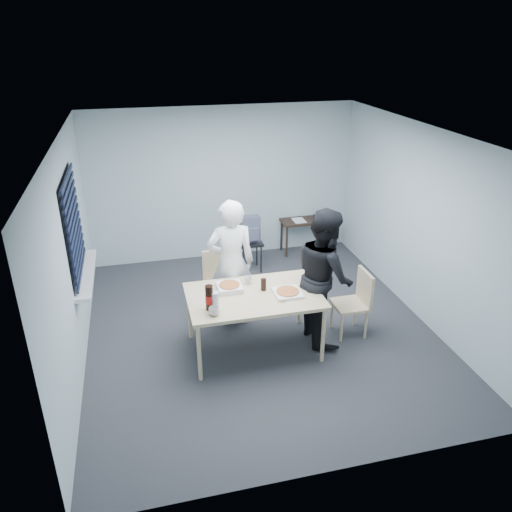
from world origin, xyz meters
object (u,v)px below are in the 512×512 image
object	(u,v)px
chair_right	(357,299)
stool	(250,247)
soda_bottle	(209,298)
person_white	(231,264)
person_black	(324,276)
backpack	(250,230)
side_table	(307,224)
dining_table	(254,299)
chair_far	(219,277)
mug_b	(248,280)
mug_a	(214,311)

from	to	relation	value
chair_right	stool	bearing A→B (deg)	112.73
soda_bottle	person_white	bearing A→B (deg)	64.66
chair_right	person_black	size ratio (longest dim) A/B	0.50
backpack	side_table	bearing A→B (deg)	43.45
dining_table	chair_far	bearing A→B (deg)	103.03
stool	mug_b	distance (m)	2.02
person_white	side_table	xyz separation A→B (m)	(1.78, 2.03, -0.36)
chair_right	person_black	bearing A→B (deg)	176.25
dining_table	mug_a	xyz separation A→B (m)	(-0.54, -0.35, 0.11)
side_table	dining_table	bearing A→B (deg)	-120.95
person_black	side_table	distance (m)	2.77
person_black	side_table	size ratio (longest dim) A/B	1.94
person_white	mug_a	distance (m)	1.12
side_table	soda_bottle	bearing A→B (deg)	-126.87
person_black	backpack	world-z (taller)	person_black
chair_far	mug_a	distance (m)	1.48
chair_far	soda_bottle	world-z (taller)	soda_bottle
chair_far	chair_right	size ratio (longest dim) A/B	1.00
person_black	mug_b	size ratio (longest dim) A/B	17.70
mug_a	person_white	bearing A→B (deg)	68.91
person_white	side_table	distance (m)	2.72
mug_b	mug_a	bearing A→B (deg)	-130.08
backpack	soda_bottle	world-z (taller)	soda_bottle
chair_right	mug_a	xyz separation A→B (m)	(-1.93, -0.39, 0.32)
backpack	soda_bottle	distance (m)	2.64
side_table	soda_bottle	xyz separation A→B (m)	(-2.21, -2.94, 0.40)
person_white	soda_bottle	bearing A→B (deg)	64.66
chair_right	side_table	distance (m)	2.70
dining_table	soda_bottle	world-z (taller)	soda_bottle
dining_table	person_black	distance (m)	0.94
mug_b	dining_table	bearing A→B (deg)	-89.85
side_table	backpack	distance (m)	1.29
soda_bottle	person_black	bearing A→B (deg)	10.94
chair_far	mug_b	size ratio (longest dim) A/B	8.90
person_black	chair_far	bearing A→B (deg)	49.80
dining_table	stool	bearing A→B (deg)	77.77
chair_right	stool	distance (m)	2.35
stool	soda_bottle	world-z (taller)	soda_bottle
stool	backpack	bearing A→B (deg)	-90.00
person_black	mug_a	distance (m)	1.53
chair_right	person_white	distance (m)	1.70
mug_a	chair_far	bearing A→B (deg)	78.29
mug_a	soda_bottle	distance (m)	0.17
chair_right	person_black	world-z (taller)	person_black
mug_b	soda_bottle	distance (m)	0.77
person_white	stool	xyz separation A→B (m)	(0.62, 1.51, -0.47)
dining_table	chair_right	world-z (taller)	chair_right
stool	backpack	distance (m)	0.32
person_black	stool	world-z (taller)	person_black
backpack	mug_b	xyz separation A→B (m)	(-0.48, -1.90, 0.10)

